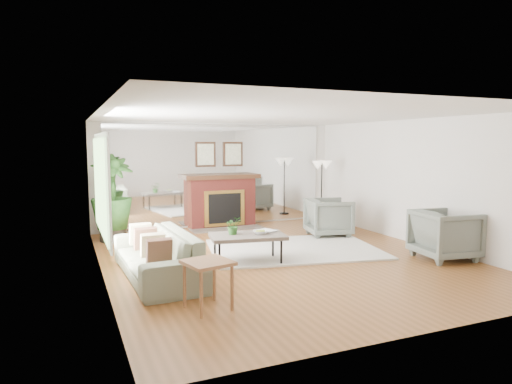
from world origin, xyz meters
name	(u,v)px	position (x,y,z in m)	size (l,w,h in m)	color
ground	(281,258)	(0.00, 0.00, 0.00)	(7.00, 7.00, 0.00)	brown
wall_left	(101,195)	(-2.99, 0.00, 1.25)	(0.02, 7.00, 2.50)	silver
wall_right	(416,182)	(2.99, 0.00, 1.25)	(0.02, 7.00, 2.50)	silver
wall_back	(219,175)	(0.00, 3.49, 1.25)	(6.00, 0.02, 2.50)	silver
mirror_panel	(219,175)	(0.00, 3.47, 1.25)	(5.40, 0.04, 2.40)	silver
window_panel	(101,186)	(-2.96, 0.40, 1.35)	(0.04, 2.40, 1.50)	#B2E09E
fireplace	(222,200)	(0.00, 3.26, 0.66)	(1.85, 0.83, 2.05)	maroon
area_rug	(294,249)	(0.48, 0.44, 0.02)	(3.12, 2.23, 0.03)	silver
coffee_table	(247,237)	(-0.69, -0.11, 0.45)	(1.34, 0.92, 0.50)	#665950
sofa	(157,255)	(-2.24, -0.32, 0.35)	(2.37, 0.93, 0.69)	gray
armchair_back	(329,217)	(1.79, 1.32, 0.41)	(0.88, 0.91, 0.82)	slate
armchair_front	(445,234)	(2.60, -1.18, 0.43)	(0.93, 0.95, 0.87)	slate
side_table	(208,269)	(-1.92, -1.89, 0.51)	(0.63, 0.63, 0.60)	olive
potted_ficus	(112,195)	(-2.60, 2.63, 0.96)	(1.12, 1.12, 1.80)	black
floor_lamp	(322,170)	(2.27, 2.43, 1.36)	(0.52, 0.29, 1.59)	black
tabletop_plant	(233,225)	(-0.91, -0.01, 0.65)	(0.27, 0.24, 0.30)	#386926
fruit_bowl	(260,232)	(-0.48, -0.17, 0.53)	(0.25, 0.25, 0.06)	olive
book	(263,231)	(-0.37, -0.02, 0.51)	(0.22, 0.30, 0.02)	olive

